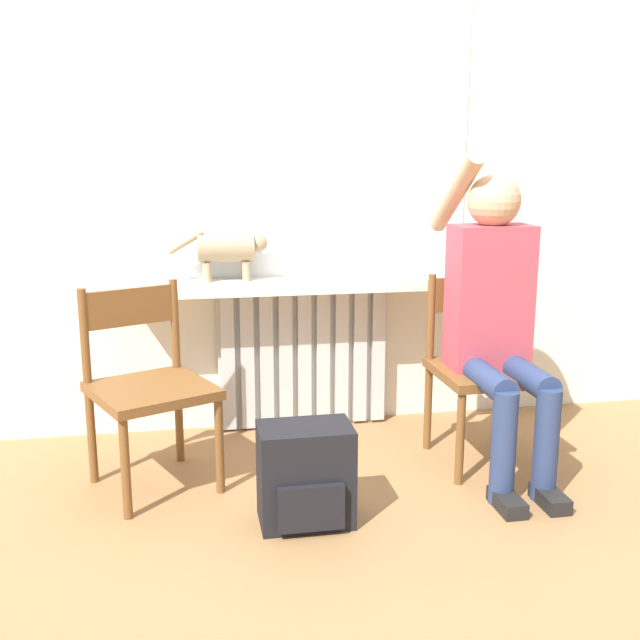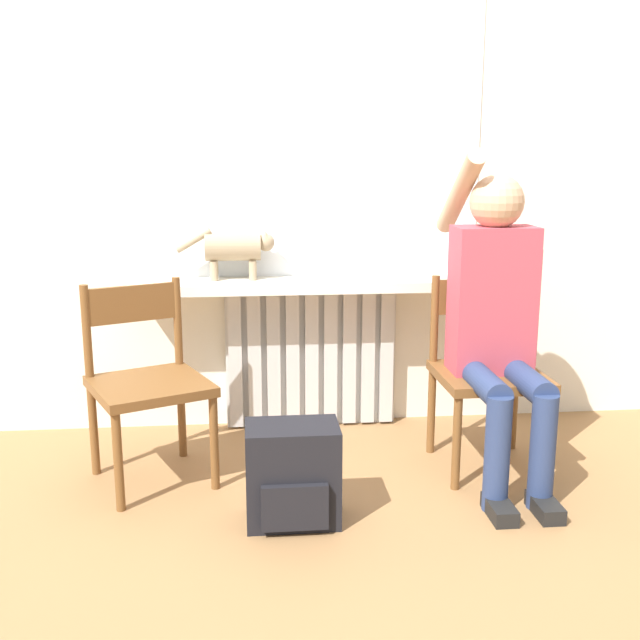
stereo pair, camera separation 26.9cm
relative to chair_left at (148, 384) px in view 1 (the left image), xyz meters
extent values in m
plane|color=olive|center=(0.74, -0.58, -0.44)|extent=(12.00, 12.00, 0.00)
cube|color=white|center=(0.74, 0.65, 0.91)|extent=(7.00, 0.06, 2.70)
cube|color=silver|center=(0.74, 0.59, -0.08)|extent=(0.85, 0.05, 0.72)
cube|color=silver|center=(0.36, 0.54, -0.08)|extent=(0.07, 0.03, 0.69)
cube|color=silver|center=(0.45, 0.54, -0.08)|extent=(0.07, 0.03, 0.69)
cube|color=silver|center=(0.55, 0.54, -0.08)|extent=(0.07, 0.03, 0.69)
cube|color=silver|center=(0.64, 0.54, -0.08)|extent=(0.07, 0.03, 0.69)
cube|color=silver|center=(0.74, 0.54, -0.08)|extent=(0.07, 0.03, 0.69)
cube|color=silver|center=(0.83, 0.54, -0.08)|extent=(0.07, 0.03, 0.69)
cube|color=silver|center=(0.93, 0.54, -0.08)|extent=(0.07, 0.03, 0.69)
cube|color=silver|center=(1.02, 0.54, -0.08)|extent=(0.07, 0.03, 0.69)
cube|color=silver|center=(1.12, 0.54, -0.08)|extent=(0.07, 0.03, 0.69)
cube|color=white|center=(0.74, 0.49, 0.30)|extent=(1.73, 0.27, 0.05)
cube|color=white|center=(0.74, 0.62, 1.00)|extent=(1.66, 0.01, 1.34)
cube|color=brown|center=(0.02, -0.04, -0.02)|extent=(0.59, 0.59, 0.04)
cylinder|color=brown|center=(-0.08, -0.30, -0.24)|extent=(0.04, 0.04, 0.40)
cylinder|color=brown|center=(0.28, -0.14, -0.24)|extent=(0.04, 0.04, 0.40)
cylinder|color=brown|center=(-0.24, 0.06, -0.24)|extent=(0.04, 0.04, 0.40)
cylinder|color=brown|center=(0.12, 0.22, -0.24)|extent=(0.04, 0.04, 0.40)
cylinder|color=brown|center=(-0.24, 0.06, 0.20)|extent=(0.04, 0.04, 0.39)
cylinder|color=brown|center=(0.12, 0.22, 0.20)|extent=(0.04, 0.04, 0.39)
cube|color=brown|center=(-0.06, 0.14, 0.29)|extent=(0.37, 0.19, 0.16)
cube|color=brown|center=(1.46, -0.04, -0.02)|extent=(0.45, 0.45, 0.04)
cylinder|color=brown|center=(1.27, -0.24, -0.24)|extent=(0.04, 0.04, 0.40)
cylinder|color=brown|center=(1.66, -0.23, -0.24)|extent=(0.04, 0.04, 0.40)
cylinder|color=brown|center=(1.26, 0.16, -0.24)|extent=(0.04, 0.04, 0.40)
cylinder|color=brown|center=(1.65, 0.16, -0.24)|extent=(0.04, 0.04, 0.40)
cylinder|color=brown|center=(1.26, 0.16, 0.20)|extent=(0.04, 0.04, 0.39)
cylinder|color=brown|center=(1.65, 0.16, 0.20)|extent=(0.04, 0.04, 0.39)
cube|color=brown|center=(1.45, 0.16, 0.29)|extent=(0.40, 0.03, 0.16)
cylinder|color=navy|center=(1.37, -0.22, 0.02)|extent=(0.11, 0.42, 0.11)
cylinder|color=navy|center=(1.55, -0.22, 0.02)|extent=(0.11, 0.42, 0.11)
cylinder|color=navy|center=(1.37, -0.43, -0.21)|extent=(0.10, 0.10, 0.46)
cylinder|color=navy|center=(1.55, -0.43, -0.21)|extent=(0.10, 0.10, 0.46)
cube|color=black|center=(1.37, -0.49, -0.41)|extent=(0.09, 0.20, 0.06)
cube|color=black|center=(1.55, -0.49, -0.41)|extent=(0.09, 0.20, 0.06)
cube|color=#B74251|center=(1.46, -0.01, 0.31)|extent=(0.34, 0.20, 0.62)
sphere|color=tan|center=(1.46, -0.01, 0.73)|extent=(0.22, 0.22, 0.22)
cylinder|color=tan|center=(1.34, 0.12, 0.75)|extent=(0.08, 0.50, 0.38)
cylinder|color=#B74251|center=(1.61, -0.05, 0.28)|extent=(0.08, 0.08, 0.50)
cylinder|color=#9E896B|center=(0.36, 0.53, 0.48)|extent=(0.26, 0.13, 0.13)
sphere|color=#9E896B|center=(0.52, 0.53, 0.50)|extent=(0.08, 0.08, 0.08)
cone|color=#9E896B|center=(0.52, 0.51, 0.54)|extent=(0.03, 0.03, 0.03)
cone|color=#9E896B|center=(0.52, 0.55, 0.54)|extent=(0.03, 0.03, 0.03)
cylinder|color=#9E896B|center=(0.45, 0.50, 0.37)|extent=(0.04, 0.04, 0.09)
cylinder|color=#9E896B|center=(0.45, 0.56, 0.37)|extent=(0.04, 0.04, 0.09)
cylinder|color=#9E896B|center=(0.27, 0.50, 0.37)|extent=(0.04, 0.04, 0.09)
cylinder|color=#9E896B|center=(0.27, 0.56, 0.37)|extent=(0.04, 0.04, 0.09)
cylinder|color=#9E896B|center=(0.18, 0.53, 0.52)|extent=(0.18, 0.03, 0.12)
cube|color=black|center=(0.58, -0.44, -0.25)|extent=(0.35, 0.22, 0.38)
cube|color=black|center=(0.58, -0.57, -0.32)|extent=(0.24, 0.03, 0.17)
camera|label=1|loc=(0.16, -3.00, 0.93)|focal=42.00mm
camera|label=2|loc=(0.43, -3.04, 0.93)|focal=42.00mm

